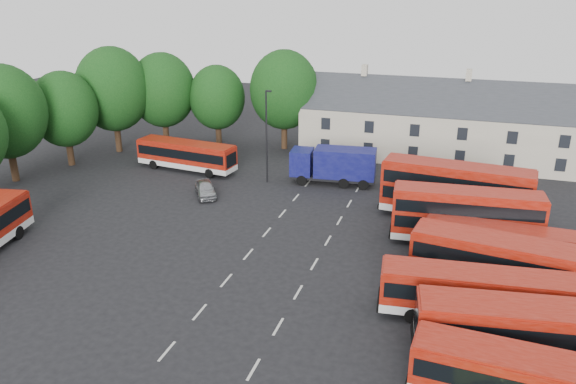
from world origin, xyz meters
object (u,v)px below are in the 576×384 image
lamppost (267,134)px  bus_row_a (533,381)px  bus_dd_south (466,214)px  silver_car (205,189)px  box_truck (334,164)px

lamppost → bus_row_a: bearing=-49.9°
bus_dd_south → lamppost: bearing=150.3°
silver_car → bus_row_a: bearing=-71.5°
bus_row_a → box_truck: size_ratio=1.30×
box_truck → lamppost: size_ratio=0.92×
bus_row_a → box_truck: 31.94m
box_truck → lamppost: (-6.37, -1.58, 2.86)m
bus_row_a → bus_dd_south: size_ratio=1.00×
bus_row_a → bus_dd_south: bearing=104.5°
box_truck → silver_car: 12.67m
bus_dd_south → box_truck: (-12.44, 10.40, -0.50)m
bus_row_a → silver_car: bearing=145.3°
bus_dd_south → silver_car: 23.32m
bus_row_a → lamppost: (-22.09, 26.22, 3.04)m
bus_row_a → silver_car: (-26.27, 20.91, -1.12)m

